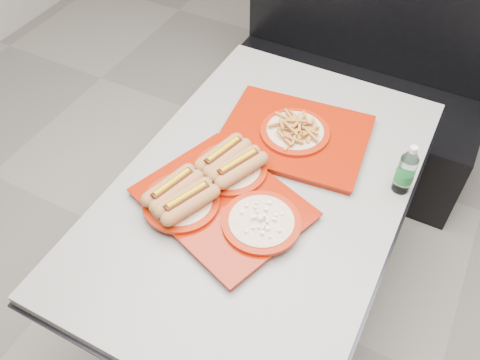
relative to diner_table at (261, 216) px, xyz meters
The scene contains 6 objects.
ground 0.58m from the diner_table, ahead, with size 6.00×6.00×0.00m, color gray.
diner_table is the anchor object (origin of this frame).
booth_bench 1.11m from the diner_table, 90.00° to the left, with size 1.30×0.57×1.35m.
tray_near 0.26m from the diner_table, 125.42° to the right, with size 0.60×0.54×0.11m.
tray_far 0.32m from the diner_table, 88.54° to the left, with size 0.55×0.45×0.10m.
water_bottle 0.52m from the diner_table, 25.71° to the left, with size 0.06×0.06×0.19m.
Camera 1 is at (0.45, -1.02, 2.02)m, focal length 38.00 mm.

